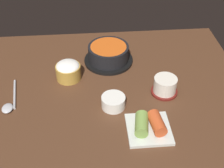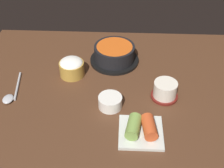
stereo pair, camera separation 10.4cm
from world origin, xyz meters
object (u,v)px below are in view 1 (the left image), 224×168
rice_bowl (68,70)px  spoon (10,104)px  stone_pot (108,54)px  tea_cup_with_saucer (165,86)px  banchan_cup_center (113,102)px  kimchi_plate (149,126)px

rice_bowl → spoon: (-19.07, -12.81, -2.94)cm
stone_pot → spoon: stone_pot is taller
tea_cup_with_saucer → banchan_cup_center: (-18.07, -5.42, -0.92)cm
kimchi_plate → spoon: (-43.61, 14.78, -1.34)cm
tea_cup_with_saucer → spoon: bearing=-177.9°
rice_bowl → spoon: bearing=-146.1°
stone_pot → spoon: (-34.29, -22.15, -2.79)cm
banchan_cup_center → tea_cup_with_saucer: bearing=16.7°
rice_bowl → tea_cup_with_saucer: size_ratio=0.98×
kimchi_plate → spoon: 46.06cm
kimchi_plate → spoon: kimchi_plate is taller
stone_pot → tea_cup_with_saucer: 26.87cm
banchan_cup_center → spoon: bearing=174.1°
tea_cup_with_saucer → banchan_cup_center: size_ratio=1.18×
rice_bowl → tea_cup_with_saucer: (32.92, -10.88, -0.51)cm
tea_cup_with_saucer → kimchi_plate: 18.73cm
stone_pot → tea_cup_with_saucer: stone_pot is taller
banchan_cup_center → kimchi_plate: kimchi_plate is taller
banchan_cup_center → kimchi_plate: 14.88cm
kimchi_plate → tea_cup_with_saucer: bearing=63.4°
banchan_cup_center → kimchi_plate: (9.69, -11.29, -0.16)cm
rice_bowl → kimchi_plate: bearing=-48.4°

